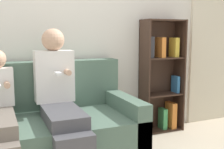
{
  "coord_description": "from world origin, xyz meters",
  "views": [
    {
      "loc": [
        -0.61,
        -1.98,
        1.2
      ],
      "look_at": [
        0.5,
        0.62,
        0.79
      ],
      "focal_mm": 45.0,
      "sensor_mm": 36.0,
      "label": 1
    }
  ],
  "objects": [
    {
      "name": "child_seated",
      "position": [
        -0.58,
        0.4,
        0.54
      ],
      "size": [
        0.27,
        0.87,
        1.07
      ],
      "color": "#70665B",
      "rests_on": "ground_plane"
    },
    {
      "name": "couch",
      "position": [
        -0.29,
        0.58,
        0.31
      ],
      "size": [
        1.87,
        0.94,
        0.93
      ],
      "color": "#4C6656",
      "rests_on": "ground_plane"
    },
    {
      "name": "back_wall",
      "position": [
        0.0,
        1.07,
        1.27
      ],
      "size": [
        10.0,
        0.06,
        2.55
      ],
      "color": "silver",
      "rests_on": "ground_plane"
    },
    {
      "name": "bookshelf",
      "position": [
        1.3,
        0.94,
        0.66
      ],
      "size": [
        0.52,
        0.25,
        1.37
      ],
      "color": "#3D281E",
      "rests_on": "ground_plane"
    },
    {
      "name": "curtain_panel",
      "position": [
        2.14,
        1.02,
        1.06
      ],
      "size": [
        0.68,
        0.04,
        2.11
      ],
      "color": "beige",
      "rests_on": "ground_plane"
    },
    {
      "name": "adult_seated",
      "position": [
        -0.08,
        0.45,
        0.64
      ],
      "size": [
        0.37,
        0.86,
        1.25
      ],
      "color": "#47474C",
      "rests_on": "ground_plane"
    }
  ]
}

